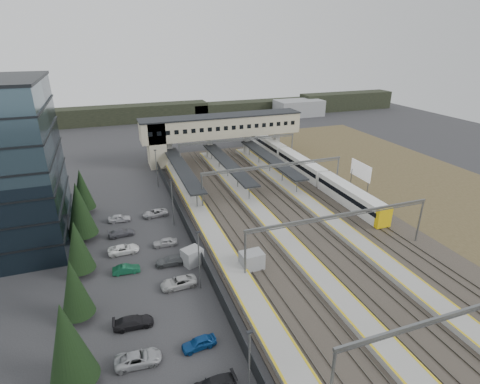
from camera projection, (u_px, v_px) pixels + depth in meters
name	position (u px, v px, depth m)	size (l,w,h in m)	color
ground	(239.00, 246.00, 56.50)	(220.00, 220.00, 0.00)	#2B2B2D
conifer_row	(76.00, 259.00, 44.43)	(4.42, 49.82, 9.50)	black
car_park	(155.00, 285.00, 46.65)	(10.59, 44.56, 1.27)	#99999D
lampposts	(183.00, 225.00, 53.41)	(0.50, 53.25, 8.07)	slate
fence	(189.00, 232.00, 58.43)	(0.08, 90.00, 2.00)	#26282B
relay_cabin_near	(252.00, 261.00, 50.51)	(3.13, 2.36, 2.52)	gray
relay_cabin_far	(192.00, 256.00, 51.66)	(3.15, 2.92, 2.33)	gray
rail_corridor	(281.00, 220.00, 63.62)	(34.00, 90.00, 0.92)	#352F2A
canopies	(228.00, 163.00, 80.57)	(23.10, 30.00, 3.28)	black
footbridge	(211.00, 129.00, 92.24)	(40.40, 6.40, 11.20)	beige
gantries	(303.00, 192.00, 60.50)	(28.40, 62.28, 7.17)	slate
train	(301.00, 166.00, 84.97)	(2.72, 56.89, 3.43)	white
billboard	(361.00, 171.00, 75.89)	(0.32, 6.54, 5.66)	slate
scrub_east	(442.00, 194.00, 74.80)	(34.00, 120.00, 0.06)	#493F24
treeline_far	(217.00, 110.00, 142.80)	(170.00, 19.00, 7.00)	black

